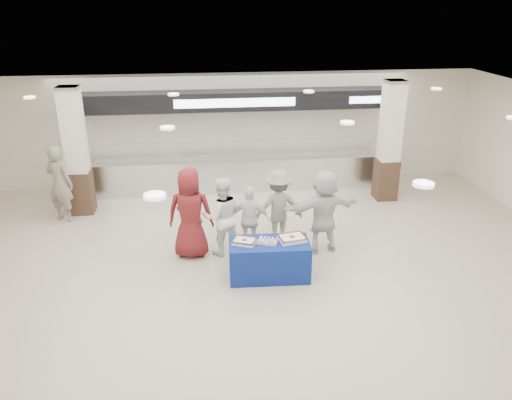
{
  "coord_description": "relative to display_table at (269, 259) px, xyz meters",
  "views": [
    {
      "loc": [
        -1.01,
        -8.03,
        5.14
      ],
      "look_at": [
        0.14,
        1.6,
        1.18
      ],
      "focal_mm": 35.0,
      "sensor_mm": 36.0,
      "label": 1
    }
  ],
  "objects": [
    {
      "name": "civilian_white",
      "position": [
        1.3,
        0.97,
        0.54
      ],
      "size": [
        1.77,
        0.85,
        1.84
      ],
      "primitive_type": "imported",
      "rotation": [
        0.0,
        0.0,
        3.33
      ],
      "color": "silver",
      "rests_on": "ground"
    },
    {
      "name": "serving_line",
      "position": [
        -0.26,
        4.94,
        0.78
      ],
      "size": [
        8.7,
        0.85,
        2.8
      ],
      "color": "silver",
      "rests_on": "ground"
    },
    {
      "name": "civilian_maroon",
      "position": [
        -1.5,
        1.07,
        0.6
      ],
      "size": [
        1.03,
        0.74,
        1.95
      ],
      "primitive_type": "imported",
      "rotation": [
        0.0,
        0.0,
        3.01
      ],
      "color": "maroon",
      "rests_on": "ground"
    },
    {
      "name": "display_table",
      "position": [
        0.0,
        0.0,
        0.0
      ],
      "size": [
        1.58,
        0.85,
        0.75
      ],
      "primitive_type": "cube",
      "rotation": [
        0.0,
        0.0,
        -0.04
      ],
      "color": "navy",
      "rests_on": "ground"
    },
    {
      "name": "column_left",
      "position": [
        -4.26,
        3.74,
        1.15
      ],
      "size": [
        0.55,
        0.55,
        3.2
      ],
      "color": "#352318",
      "rests_on": "ground"
    },
    {
      "name": "soldier_b",
      "position": [
        0.4,
        1.42,
        0.49
      ],
      "size": [
        1.15,
        0.71,
        1.73
      ],
      "primitive_type": "imported",
      "rotation": [
        0.0,
        0.0,
        3.2
      ],
      "color": "slate",
      "rests_on": "ground"
    },
    {
      "name": "chef_short",
      "position": [
        -0.25,
        1.13,
        0.37
      ],
      "size": [
        0.93,
        0.56,
        1.48
      ],
      "primitive_type": "imported",
      "rotation": [
        0.0,
        0.0,
        2.9
      ],
      "color": "white",
      "rests_on": "ground"
    },
    {
      "name": "cupcake_tray",
      "position": [
        -0.04,
        -0.01,
        0.41
      ],
      "size": [
        0.47,
        0.41,
        0.06
      ],
      "color": "#ACACB0",
      "rests_on": "display_table"
    },
    {
      "name": "soldier_a",
      "position": [
        -1.53,
        1.1,
        0.42
      ],
      "size": [
        0.69,
        0.59,
        1.6
      ],
      "primitive_type": "imported",
      "rotation": [
        0.0,
        0.0,
        2.72
      ],
      "color": "slate",
      "rests_on": "ground"
    },
    {
      "name": "column_right",
      "position": [
        3.74,
        3.74,
        1.15
      ],
      "size": [
        0.55,
        0.55,
        3.2
      ],
      "color": "#352318",
      "rests_on": "ground"
    },
    {
      "name": "sheet_cake_left",
      "position": [
        -0.48,
        0.03,
        0.42
      ],
      "size": [
        0.52,
        0.47,
        0.09
      ],
      "color": "white",
      "rests_on": "display_table"
    },
    {
      "name": "ground",
      "position": [
        -0.26,
        -0.46,
        -0.38
      ],
      "size": [
        14.0,
        14.0,
        0.0
      ],
      "primitive_type": "plane",
      "color": "beige",
      "rests_on": "ground"
    },
    {
      "name": "soldier_bg",
      "position": [
        -4.64,
        3.29,
        0.58
      ],
      "size": [
        0.83,
        0.72,
        1.9
      ],
      "primitive_type": "imported",
      "rotation": [
        0.0,
        0.0,
        2.67
      ],
      "color": "slate",
      "rests_on": "ground"
    },
    {
      "name": "chef_tall",
      "position": [
        -0.85,
        1.1,
        0.48
      ],
      "size": [
        0.93,
        0.78,
        1.72
      ],
      "primitive_type": "imported",
      "rotation": [
        0.0,
        0.0,
        3.31
      ],
      "color": "white",
      "rests_on": "ground"
    },
    {
      "name": "sheet_cake_right",
      "position": [
        0.45,
        0.03,
        0.43
      ],
      "size": [
        0.56,
        0.47,
        0.1
      ],
      "color": "white",
      "rests_on": "display_table"
    }
  ]
}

